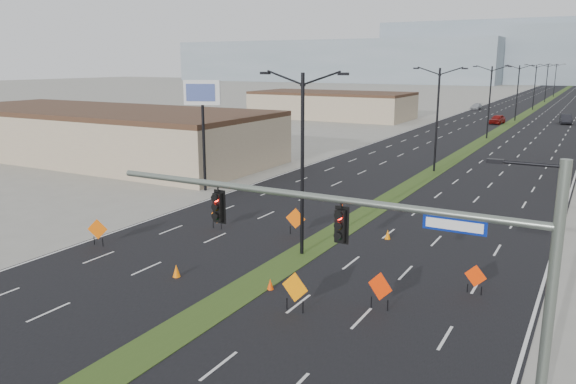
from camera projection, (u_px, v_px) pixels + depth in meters
The scene contains 29 objects.
ground at pixel (155, 346), 21.31m from camera, with size 600.00×600.00×0.00m, color gray.
road_surface at pixel (518, 119), 106.38m from camera, with size 25.00×400.00×0.02m, color black.
median_strip at pixel (518, 119), 106.38m from camera, with size 2.00×400.00×0.04m, color #344D1B.
building_sw_near at pixel (101, 136), 62.88m from camera, with size 40.00×16.00×5.00m, color tan.
building_sw_far at pixel (331, 106), 108.30m from camera, with size 30.00×14.00×4.50m, color tan.
mesa_west at pixel (335, 61), 313.99m from camera, with size 180.00×50.00×22.00m, color gray.
mesa_backdrop at pixel (517, 52), 304.17m from camera, with size 140.00×50.00×32.00m, color gray.
signal_mast at pixel (394, 247), 17.87m from camera, with size 16.30×0.60×8.00m.
streetlight_0 at pixel (302, 159), 30.29m from camera, with size 5.15×0.24×10.02m.
streetlight_1 at pixel (437, 116), 54.12m from camera, with size 5.15×0.24×10.02m.
streetlight_2 at pixel (490, 100), 77.94m from camera, with size 5.15×0.24×10.02m.
streetlight_3 at pixel (517, 91), 101.76m from camera, with size 5.15×0.24×10.02m.
streetlight_4 at pixel (535, 86), 125.58m from camera, with size 5.15×0.24×10.02m.
streetlight_5 at pixel (547, 82), 149.40m from camera, with size 5.15×0.24×10.02m.
streetlight_6 at pixel (555, 79), 173.22m from camera, with size 5.15×0.24×10.02m.
car_left at pixel (497, 119), 97.99m from camera, with size 1.89×4.69×1.60m, color maroon.
car_mid at pixel (566, 119), 97.92m from camera, with size 1.75×5.01×1.65m, color black.
car_far at pixel (476, 106), 128.12m from camera, with size 1.82×4.49×1.30m, color #A6AAAF.
construction_sign_0 at pixel (98, 230), 32.76m from camera, with size 1.14×0.51×1.62m.
construction_sign_1 at pixel (217, 216), 36.15m from camera, with size 1.08×0.31×1.47m.
construction_sign_2 at pixel (296, 219), 34.75m from camera, with size 1.30×0.20×1.74m.
construction_sign_3 at pixel (295, 289), 24.03m from camera, with size 1.34×0.22×1.80m.
construction_sign_4 at pixel (475, 277), 25.91m from camera, with size 1.05×0.29×1.43m.
construction_sign_5 at pixel (380, 288), 24.24m from camera, with size 1.24×0.45×1.72m.
cone_0 at pixel (176, 271), 28.08m from camera, with size 0.40×0.40×0.66m, color orange.
cone_1 at pixel (270, 284), 26.54m from camera, with size 0.33×0.33×0.54m, color #EB4404.
cone_2 at pixel (388, 235), 34.10m from camera, with size 0.36×0.36×0.60m, color orange.
cone_3 at pixel (342, 205), 41.00m from camera, with size 0.36×0.36×0.61m, color #FF3805.
pole_sign_west at pixel (202, 101), 45.57m from camera, with size 2.87×1.51×9.13m.
Camera 1 is at (13.90, -14.50, 10.52)m, focal length 35.00 mm.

